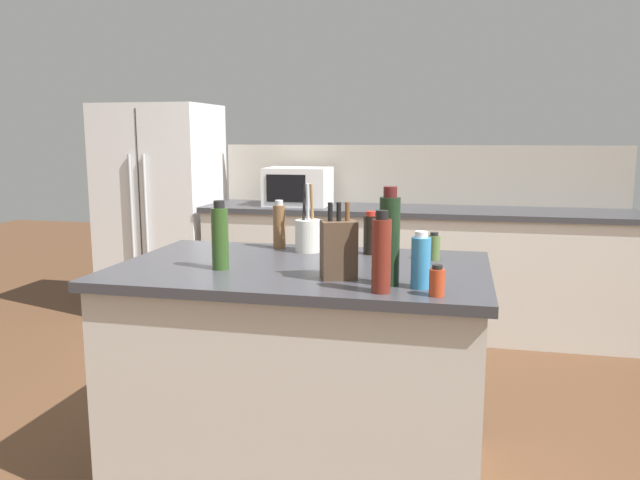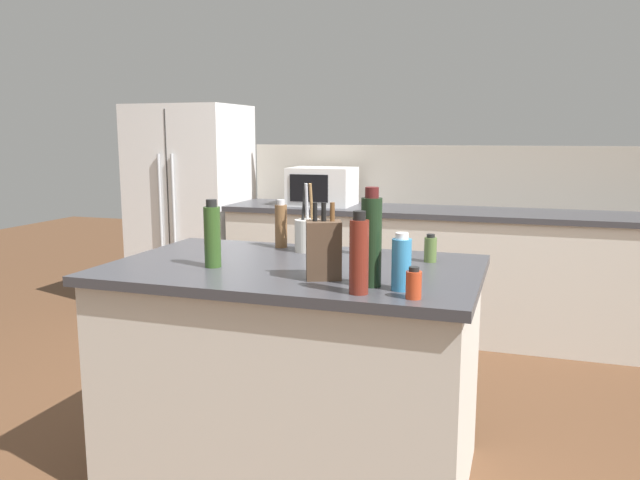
# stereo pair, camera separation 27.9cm
# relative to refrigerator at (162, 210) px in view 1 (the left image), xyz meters

# --- Properties ---
(ground_plane) EXTENTS (14.00, 14.00, 0.00)m
(ground_plane) POSITION_rel_refrigerator_xyz_m (1.78, -2.25, -0.86)
(ground_plane) COLOR brown
(back_counter_run) EXTENTS (3.20, 0.66, 0.94)m
(back_counter_run) POSITION_rel_refrigerator_xyz_m (2.08, -0.05, -0.39)
(back_counter_run) COLOR beige
(back_counter_run) RESTS_ON ground_plane
(wall_backsplash) EXTENTS (3.16, 0.03, 0.46)m
(wall_backsplash) POSITION_rel_refrigerator_xyz_m (2.08, 0.27, 0.31)
(wall_backsplash) COLOR #B2A899
(wall_backsplash) RESTS_ON back_counter_run
(kitchen_island) EXTENTS (1.54, 0.97, 0.94)m
(kitchen_island) POSITION_rel_refrigerator_xyz_m (1.78, -2.25, -0.39)
(kitchen_island) COLOR beige
(kitchen_island) RESTS_ON ground_plane
(refrigerator) EXTENTS (0.88, 0.75, 1.72)m
(refrigerator) POSITION_rel_refrigerator_xyz_m (0.00, 0.00, 0.00)
(refrigerator) COLOR white
(refrigerator) RESTS_ON ground_plane
(microwave) EXTENTS (0.48, 0.39, 0.29)m
(microwave) POSITION_rel_refrigerator_xyz_m (1.18, -0.05, 0.22)
(microwave) COLOR white
(microwave) RESTS_ON back_counter_run
(knife_block) EXTENTS (0.16, 0.14, 0.29)m
(knife_block) POSITION_rel_refrigerator_xyz_m (1.97, -2.45, 0.19)
(knife_block) COLOR #4C3828
(knife_block) RESTS_ON kitchen_island
(utensil_crock) EXTENTS (0.12, 0.12, 0.32)m
(utensil_crock) POSITION_rel_refrigerator_xyz_m (1.73, -1.94, 0.16)
(utensil_crock) COLOR beige
(utensil_crock) RESTS_ON kitchen_island
(soy_sauce_bottle) EXTENTS (0.06, 0.06, 0.20)m
(soy_sauce_bottle) POSITION_rel_refrigerator_xyz_m (2.02, -1.94, 0.17)
(soy_sauce_bottle) COLOR black
(soy_sauce_bottle) RESTS_ON kitchen_island
(spice_jar_paprika) EXTENTS (0.05, 0.05, 0.11)m
(spice_jar_paprika) POSITION_rel_refrigerator_xyz_m (2.35, -2.64, 0.13)
(spice_jar_paprika) COLOR #B73D1E
(spice_jar_paprika) RESTS_ON kitchen_island
(spice_jar_oregano) EXTENTS (0.05, 0.05, 0.12)m
(spice_jar_oregano) POSITION_rel_refrigerator_xyz_m (2.31, -2.01, 0.14)
(spice_jar_oregano) COLOR #567038
(spice_jar_oregano) RESTS_ON kitchen_island
(vinegar_bottle) EXTENTS (0.07, 0.07, 0.29)m
(vinegar_bottle) POSITION_rel_refrigerator_xyz_m (2.16, -2.63, 0.21)
(vinegar_bottle) COLOR maroon
(vinegar_bottle) RESTS_ON kitchen_island
(pepper_grinder) EXTENTS (0.06, 0.06, 0.23)m
(pepper_grinder) POSITION_rel_refrigerator_xyz_m (1.57, -1.88, 0.19)
(pepper_grinder) COLOR brown
(pepper_grinder) RESTS_ON kitchen_island
(olive_oil_bottle) EXTENTS (0.07, 0.07, 0.28)m
(olive_oil_bottle) POSITION_rel_refrigerator_xyz_m (1.47, -2.39, 0.21)
(olive_oil_bottle) COLOR #2D4C1E
(olive_oil_bottle) RESTS_ON kitchen_island
(dish_soap_bottle) EXTENTS (0.07, 0.07, 0.20)m
(dish_soap_bottle) POSITION_rel_refrigerator_xyz_m (2.29, -2.54, 0.17)
(dish_soap_bottle) COLOR #3384BC
(dish_soap_bottle) RESTS_ON kitchen_island
(wine_bottle) EXTENTS (0.07, 0.07, 0.36)m
(wine_bottle) POSITION_rel_refrigerator_xyz_m (2.17, -2.51, 0.25)
(wine_bottle) COLOR black
(wine_bottle) RESTS_ON kitchen_island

